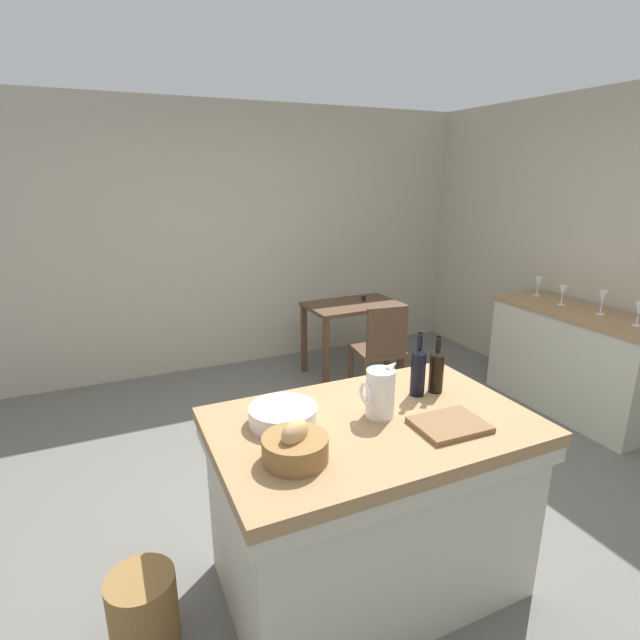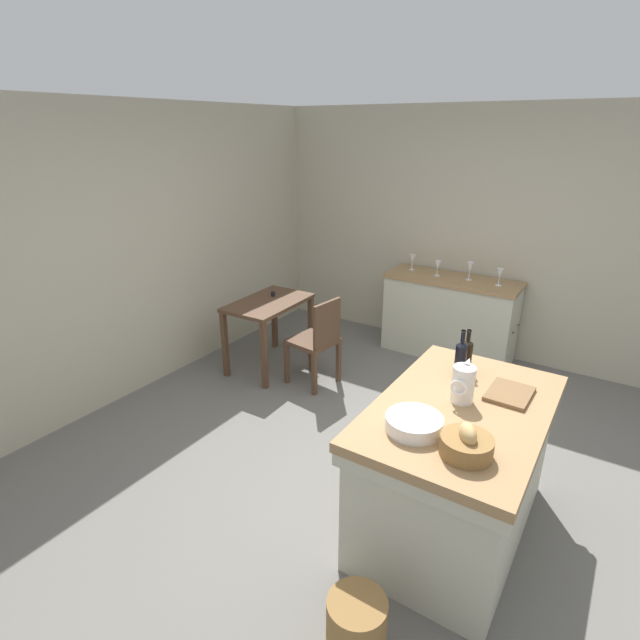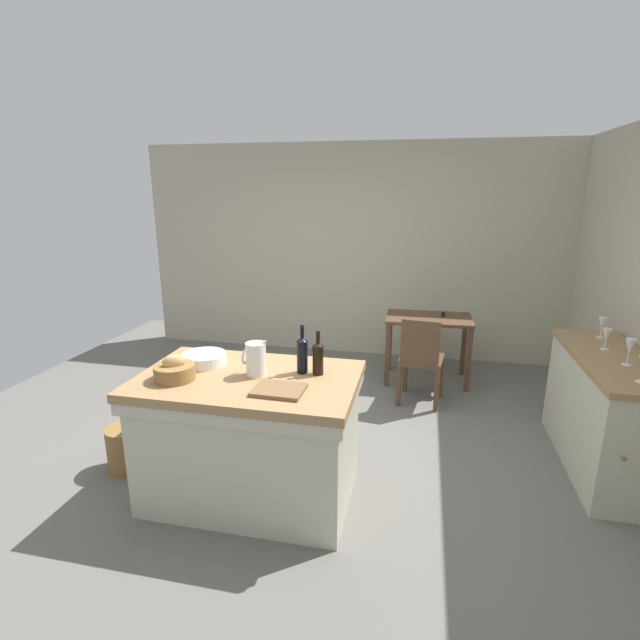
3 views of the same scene
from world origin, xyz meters
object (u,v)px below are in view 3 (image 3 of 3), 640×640
at_px(wine_bottle_amber, 302,354).
at_px(pitcher, 256,359).
at_px(wine_glass_right, 602,324).
at_px(wash_bowl, 204,359).
at_px(wine_bottle_dark, 318,357).
at_px(wine_glass_left, 630,347).
at_px(wine_glass_middle, 607,335).
at_px(side_cabinet, 605,413).
at_px(bread_basket, 175,371).
at_px(wooden_chair, 421,358).
at_px(cutting_board, 279,390).
at_px(island_table, 250,432).
at_px(wicker_hamper, 127,448).
at_px(writing_desk, 428,327).

bearing_deg(wine_bottle_amber, pitcher, -158.90).
distance_m(pitcher, wine_glass_right, 2.83).
distance_m(wash_bowl, wine_bottle_dark, 0.82).
distance_m(wine_bottle_dark, wine_glass_left, 2.14).
bearing_deg(wine_glass_middle, wine_glass_right, 77.42).
relative_size(side_cabinet, bread_basket, 5.49).
bearing_deg(wine_bottle_dark, side_cabinet, 20.90).
distance_m(wooden_chair, cutting_board, 2.13).
bearing_deg(bread_basket, wash_bowl, 78.63).
distance_m(wooden_chair, pitcher, 2.06).
relative_size(island_table, wooden_chair, 1.61).
bearing_deg(wooden_chair, cutting_board, -113.42).
bearing_deg(island_table, wash_bowl, 159.11).
bearing_deg(wicker_hamper, wine_glass_middle, 15.71).
bearing_deg(side_cabinet, pitcher, -160.05).
distance_m(bread_basket, wicker_hamper, 1.01).
height_order(pitcher, wine_bottle_dark, wine_bottle_dark).
bearing_deg(wooden_chair, wash_bowl, -132.97).
xyz_separation_m(pitcher, wine_bottle_amber, (0.28, 0.11, 0.02)).
xyz_separation_m(wash_bowl, wine_bottle_amber, (0.70, -0.01, 0.09)).
relative_size(wooden_chair, wine_glass_left, 4.69).
bearing_deg(writing_desk, wine_bottle_dark, -108.03).
distance_m(writing_desk, wine_bottle_dark, 2.38).
distance_m(wash_bowl, wine_glass_right, 3.15).
bearing_deg(wine_glass_middle, wicker_hamper, -164.29).
height_order(bread_basket, wine_bottle_amber, wine_bottle_amber).
height_order(wooden_chair, wine_bottle_amber, wine_bottle_amber).
bearing_deg(island_table, wooden_chair, 57.44).
bearing_deg(wine_bottle_dark, wicker_hamper, -178.73).
height_order(wine_bottle_dark, wine_glass_middle, wine_bottle_dark).
height_order(pitcher, wine_glass_middle, pitcher).
relative_size(side_cabinet, pitcher, 5.36).
distance_m(wine_glass_right, wicker_hamper, 3.87).
xyz_separation_m(pitcher, wicker_hamper, (-1.08, 0.07, -0.83)).
relative_size(side_cabinet, wicker_hamper, 4.18).
bearing_deg(wicker_hamper, wash_bowl, 3.95).
distance_m(writing_desk, wine_bottle_amber, 2.41).
bearing_deg(wine_glass_right, island_table, -151.02).
xyz_separation_m(island_table, cutting_board, (0.27, -0.19, 0.42)).
distance_m(side_cabinet, writing_desk, 1.96).
bearing_deg(wooden_chair, pitcher, -121.79).
distance_m(wooden_chair, wine_glass_left, 1.78).
relative_size(writing_desk, bread_basket, 3.57).
xyz_separation_m(side_cabinet, wine_bottle_amber, (-2.13, -0.77, 0.57)).
bearing_deg(side_cabinet, wine_bottle_amber, -160.20).
bearing_deg(wash_bowl, wine_glass_left, 11.89).
height_order(side_cabinet, wine_glass_middle, wine_glass_middle).
bearing_deg(writing_desk, cutting_board, -109.29).
distance_m(pitcher, bread_basket, 0.52).
xyz_separation_m(wine_bottle_dark, wicker_hamper, (-1.47, -0.03, -0.83)).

